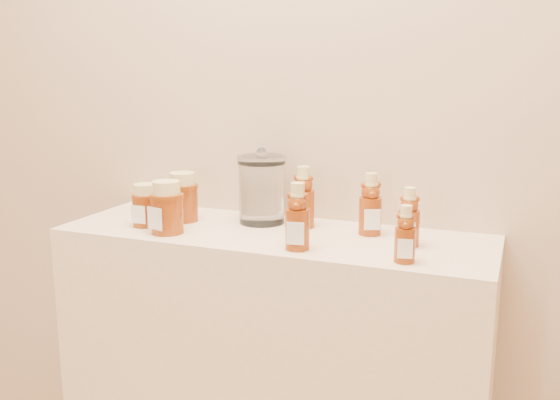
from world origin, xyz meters
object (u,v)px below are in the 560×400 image
at_px(bear_bottle_front_left, 298,212).
at_px(honey_jar_left, 146,205).
at_px(glass_canister, 262,187).
at_px(bear_bottle_back_left, 303,193).
at_px(display_table, 273,381).

bearing_deg(bear_bottle_front_left, honey_jar_left, 162.31).
xyz_separation_m(bear_bottle_front_left, glass_canister, (-0.19, 0.22, 0.01)).
height_order(bear_bottle_back_left, bear_bottle_front_left, bear_bottle_back_left).
bearing_deg(glass_canister, bear_bottle_front_left, -48.72).
distance_m(bear_bottle_front_left, glass_canister, 0.29).
relative_size(display_table, bear_bottle_front_left, 6.26).
bearing_deg(glass_canister, bear_bottle_back_left, -1.92).
bearing_deg(display_table, honey_jar_left, -169.51).
xyz_separation_m(bear_bottle_front_left, honey_jar_left, (-0.49, 0.06, -0.03)).
relative_size(display_table, honey_jar_left, 9.83).
height_order(display_table, honey_jar_left, honey_jar_left).
bearing_deg(bear_bottle_back_left, bear_bottle_front_left, -71.39).
height_order(display_table, bear_bottle_back_left, bear_bottle_back_left).
xyz_separation_m(display_table, bear_bottle_front_left, (0.12, -0.13, 0.55)).
xyz_separation_m(display_table, honey_jar_left, (-0.37, -0.07, 0.51)).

